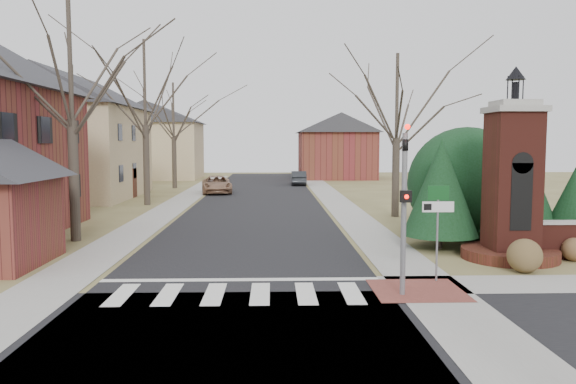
{
  "coord_description": "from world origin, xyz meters",
  "views": [
    {
      "loc": [
        0.92,
        -13.6,
        3.97
      ],
      "look_at": [
        1.48,
        6.0,
        2.22
      ],
      "focal_mm": 35.0,
      "sensor_mm": 36.0,
      "label": 1
    }
  ],
  "objects_px": {
    "pickup_truck": "(217,185)",
    "distant_car": "(299,178)",
    "traffic_signal_pole": "(404,196)",
    "sign_post": "(438,214)",
    "brick_gate_monument": "(512,196)"
  },
  "relations": [
    {
      "from": "pickup_truck",
      "to": "distant_car",
      "type": "relative_size",
      "value": 1.23
    },
    {
      "from": "traffic_signal_pole",
      "to": "pickup_truck",
      "type": "xyz_separation_m",
      "value": [
        -7.7,
        29.54,
        -1.91
      ]
    },
    {
      "from": "sign_post",
      "to": "pickup_truck",
      "type": "xyz_separation_m",
      "value": [
        -8.99,
        28.12,
        -1.28
      ]
    },
    {
      "from": "sign_post",
      "to": "pickup_truck",
      "type": "bearing_deg",
      "value": 107.73
    },
    {
      "from": "pickup_truck",
      "to": "distant_car",
      "type": "height_order",
      "value": "pickup_truck"
    },
    {
      "from": "pickup_truck",
      "to": "brick_gate_monument",
      "type": "bearing_deg",
      "value": -71.08
    },
    {
      "from": "brick_gate_monument",
      "to": "sign_post",
      "type": "bearing_deg",
      "value": -138.58
    },
    {
      "from": "traffic_signal_pole",
      "to": "sign_post",
      "type": "distance_m",
      "value": 2.02
    },
    {
      "from": "traffic_signal_pole",
      "to": "pickup_truck",
      "type": "height_order",
      "value": "traffic_signal_pole"
    },
    {
      "from": "traffic_signal_pole",
      "to": "sign_post",
      "type": "height_order",
      "value": "traffic_signal_pole"
    },
    {
      "from": "sign_post",
      "to": "pickup_truck",
      "type": "height_order",
      "value": "sign_post"
    },
    {
      "from": "traffic_signal_pole",
      "to": "distant_car",
      "type": "bearing_deg",
      "value": 91.36
    },
    {
      "from": "traffic_signal_pole",
      "to": "distant_car",
      "type": "height_order",
      "value": "traffic_signal_pole"
    },
    {
      "from": "brick_gate_monument",
      "to": "traffic_signal_pole",
      "type": "bearing_deg",
      "value": -136.76
    },
    {
      "from": "traffic_signal_pole",
      "to": "pickup_truck",
      "type": "distance_m",
      "value": 30.58
    }
  ]
}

